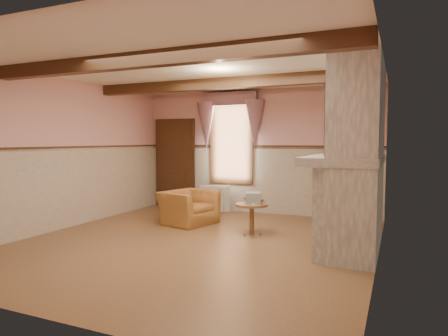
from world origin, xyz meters
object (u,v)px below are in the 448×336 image
at_px(armchair, 189,207).
at_px(oil_lamp, 349,146).
at_px(side_table, 252,219).
at_px(radiator, 215,199).
at_px(bowl, 346,153).
at_px(mantel_clock, 350,148).

xyz_separation_m(armchair, oil_lamp, (3.06, -0.25, 1.23)).
distance_m(side_table, radiator, 2.39).
relative_size(armchair, radiator, 1.43).
height_order(armchair, side_table, armchair).
distance_m(armchair, side_table, 1.52).
relative_size(bowl, oil_lamp, 1.27).
bearing_deg(radiator, bowl, -57.58).
bearing_deg(bowl, mantel_clock, 90.00).
relative_size(side_table, oil_lamp, 2.03).
bearing_deg(mantel_clock, armchair, 177.74).
bearing_deg(mantel_clock, radiator, 153.78).
bearing_deg(armchair, oil_lamp, -80.13).
relative_size(side_table, bowl, 1.60).
xyz_separation_m(armchair, bowl, (3.06, -0.64, 1.14)).
relative_size(armchair, bowl, 2.83).
height_order(side_table, bowl, bowl).
height_order(armchair, oil_lamp, oil_lamp).
bearing_deg(radiator, armchair, -110.65).
distance_m(side_table, mantel_clock, 2.04).
relative_size(armchair, oil_lamp, 3.58).
xyz_separation_m(bowl, mantel_clock, (0.00, 0.52, 0.06)).
xyz_separation_m(side_table, radiator, (-1.56, 1.82, 0.02)).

